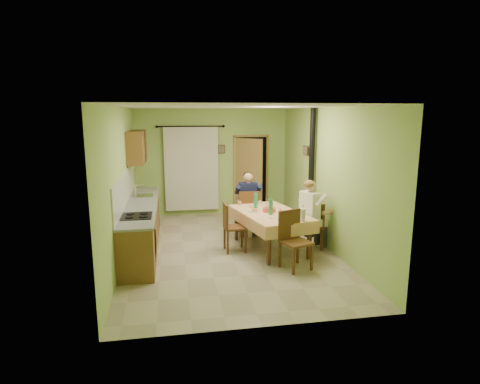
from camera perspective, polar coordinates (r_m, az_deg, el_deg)
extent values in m
cube|color=tan|center=(8.11, -1.64, -8.20)|extent=(4.00, 6.00, 0.01)
cube|color=#A4CB68|center=(10.70, -4.00, 4.23)|extent=(4.00, 0.04, 2.80)
cube|color=#A4CB68|center=(4.87, 3.38, -4.17)|extent=(4.00, 0.04, 2.80)
cube|color=#A4CB68|center=(7.73, -16.53, 1.12)|extent=(0.04, 6.00, 2.80)
cube|color=#A4CB68|center=(8.28, 12.15, 1.97)|extent=(0.04, 6.00, 2.80)
cube|color=white|center=(7.65, -1.75, 12.01)|extent=(4.00, 6.00, 0.04)
cube|color=brown|center=(8.30, -13.79, -4.87)|extent=(0.60, 3.60, 0.88)
cube|color=gray|center=(8.19, -13.94, -1.77)|extent=(0.64, 3.64, 0.04)
cube|color=white|center=(8.15, -16.05, 0.43)|extent=(0.02, 3.60, 0.66)
cube|color=silver|center=(8.97, -13.61, -0.55)|extent=(0.42, 0.42, 0.03)
cube|color=black|center=(7.21, -14.48, -3.33)|extent=(0.52, 0.56, 0.02)
cube|color=black|center=(7.33, -11.97, -6.86)|extent=(0.01, 0.55, 0.55)
cube|color=brown|center=(9.33, -14.45, 6.29)|extent=(0.35, 1.40, 0.70)
cylinder|color=black|center=(10.47, -7.04, 9.24)|extent=(1.70, 0.04, 0.04)
cube|color=silver|center=(10.58, -6.90, 3.28)|extent=(1.40, 0.06, 2.20)
cube|color=black|center=(10.90, 1.54, 2.42)|extent=(0.84, 0.03, 2.06)
cube|color=#A78246|center=(10.80, -0.79, 2.34)|extent=(0.06, 0.06, 2.12)
cube|color=#A78246|center=(10.98, 3.86, 2.46)|extent=(0.06, 0.06, 2.12)
cube|color=#A78246|center=(10.77, 1.58, 7.98)|extent=(0.96, 0.06, 0.06)
cube|color=#A78246|center=(10.58, 1.25, 2.10)|extent=(0.62, 0.60, 2.04)
cube|color=#ECB07B|center=(7.96, 4.35, -3.02)|extent=(1.46, 2.02, 0.04)
cube|color=#ECB07B|center=(7.22, 7.60, -5.50)|extent=(1.07, 0.25, 0.22)
cube|color=#ECB07B|center=(8.79, 1.67, -2.37)|extent=(1.07, 0.25, 0.22)
cube|color=#ECB07B|center=(7.77, 0.73, -4.19)|extent=(0.41, 1.79, 0.22)
cube|color=#ECB07B|center=(8.24, 7.73, -3.39)|extent=(0.41, 1.79, 0.22)
cylinder|color=white|center=(8.54, 2.24, -1.82)|extent=(0.25, 0.25, 0.02)
ellipsoid|color=#CC7233|center=(8.53, 2.24, -1.68)|extent=(0.12, 0.12, 0.05)
cylinder|color=white|center=(7.48, 6.45, -3.77)|extent=(0.25, 0.25, 0.02)
ellipsoid|color=#CC7233|center=(7.47, 6.45, -3.61)|extent=(0.12, 0.12, 0.05)
cylinder|color=white|center=(7.77, 7.40, -3.21)|extent=(0.25, 0.25, 0.02)
ellipsoid|color=#CC7233|center=(7.77, 7.41, -3.06)|extent=(0.12, 0.12, 0.05)
cylinder|color=white|center=(7.99, 2.05, -2.74)|extent=(0.25, 0.25, 0.02)
ellipsoid|color=#CC7233|center=(7.98, 2.05, -2.59)|extent=(0.12, 0.12, 0.05)
cylinder|color=#E4503E|center=(7.99, 4.19, -2.52)|extent=(0.26, 0.26, 0.08)
cylinder|color=white|center=(7.48, 6.24, -3.75)|extent=(0.28, 0.28, 0.02)
cube|color=tan|center=(7.47, 6.69, -3.63)|extent=(0.07, 0.07, 0.03)
cube|color=tan|center=(7.49, 6.15, -3.57)|extent=(0.07, 0.07, 0.03)
cube|color=tan|center=(7.47, 6.55, -3.62)|extent=(0.07, 0.07, 0.03)
cylinder|color=silver|center=(7.90, 5.78, -2.64)|extent=(0.07, 0.07, 0.10)
cylinder|color=silver|center=(8.33, 4.01, -1.88)|extent=(0.07, 0.07, 0.10)
cylinder|color=white|center=(7.37, 8.90, -3.17)|extent=(0.11, 0.11, 0.22)
cylinder|color=silver|center=(7.36, 8.90, -2.94)|extent=(0.02, 0.02, 0.30)
cube|color=#563317|center=(8.96, 1.16, -3.09)|extent=(0.48, 0.48, 0.04)
cube|color=#563317|center=(8.69, 1.36, -1.63)|extent=(0.46, 0.06, 0.52)
cube|color=#563317|center=(7.07, 7.98, -7.13)|extent=(0.58, 0.58, 0.04)
cube|color=#563317|center=(7.15, 7.02, -4.56)|extent=(0.44, 0.19, 0.52)
cube|color=#563317|center=(8.08, 9.96, -4.86)|extent=(0.51, 0.51, 0.04)
cube|color=#563317|center=(8.13, 10.95, -3.02)|extent=(0.18, 0.38, 0.45)
cube|color=#563317|center=(7.90, -0.74, -5.06)|extent=(0.43, 0.43, 0.04)
cube|color=#563317|center=(7.80, -2.08, -3.34)|extent=(0.06, 0.41, 0.47)
cube|color=#141938|center=(8.85, 1.25, -2.75)|extent=(0.38, 0.42, 0.16)
cube|color=#141938|center=(8.89, 1.14, -0.36)|extent=(0.41, 0.24, 0.54)
sphere|color=tan|center=(8.82, 1.16, 2.11)|extent=(0.21, 0.21, 0.21)
ellipsoid|color=black|center=(8.85, 1.13, 2.41)|extent=(0.21, 0.21, 0.16)
cube|color=white|center=(8.12, 10.51, -4.21)|extent=(0.50, 0.48, 0.16)
cube|color=white|center=(7.95, 9.90, -1.92)|extent=(0.35, 0.45, 0.54)
sphere|color=tan|center=(7.88, 10.05, 0.86)|extent=(0.21, 0.21, 0.21)
ellipsoid|color=olive|center=(7.85, 9.84, 1.12)|extent=(0.21, 0.21, 0.16)
cylinder|color=black|center=(8.79, 10.09, 2.58)|extent=(0.12, 0.12, 2.80)
cylinder|color=black|center=(9.06, 9.82, -5.26)|extent=(0.24, 0.24, 0.30)
cube|color=black|center=(10.67, -2.67, 6.11)|extent=(0.19, 0.03, 0.23)
cube|color=brown|center=(9.33, 9.34, 5.87)|extent=(0.03, 0.31, 0.21)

